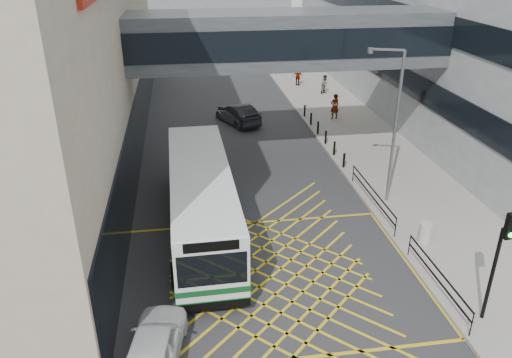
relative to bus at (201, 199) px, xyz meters
name	(u,v)px	position (x,y,z in m)	size (l,w,h in m)	color
ground	(270,277)	(2.55, -3.96, -1.79)	(120.00, 120.00, 0.00)	#333335
skybridge	(287,39)	(5.55, 8.04, 5.71)	(20.00, 4.10, 3.00)	#41464B
pavement	(359,137)	(11.55, 11.04, -1.71)	(6.00, 54.00, 0.16)	gray
box_junction	(270,277)	(2.55, -3.96, -1.78)	(12.00, 9.00, 0.01)	gold
bus	(201,199)	(0.00, 0.00, 0.00)	(3.13, 11.93, 3.33)	silver
car_white	(154,346)	(-1.95, -7.96, -1.05)	(1.88, 4.60, 1.46)	silver
car_dark	(239,114)	(3.56, 15.65, -1.05)	(1.84, 4.71, 1.47)	black
car_silver	(237,114)	(3.47, 15.76, -1.09)	(1.88, 4.45, 1.39)	gray
traffic_light	(501,252)	(9.66, -7.77, 1.25)	(0.33, 0.52, 4.41)	black
street_lamp	(393,119)	(9.56, 1.65, 2.84)	(1.74, 0.79, 7.84)	slate
litter_bin	(425,233)	(9.84, -2.57, -1.14)	(0.56, 0.56, 0.96)	#ADA89E
kerb_railings	(398,226)	(8.70, -2.18, -0.91)	(0.05, 12.54, 1.00)	black
bollards	(322,132)	(8.80, 11.04, -1.18)	(0.14, 10.14, 0.90)	black
pedestrian_a	(335,107)	(10.89, 15.10, -0.65)	(0.78, 0.55, 1.95)	gray
pedestrian_b	(325,84)	(12.15, 22.23, -0.80)	(0.81, 0.47, 1.66)	gray
pedestrian_c	(298,77)	(10.38, 25.36, -0.79)	(0.99, 0.48, 1.68)	gray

